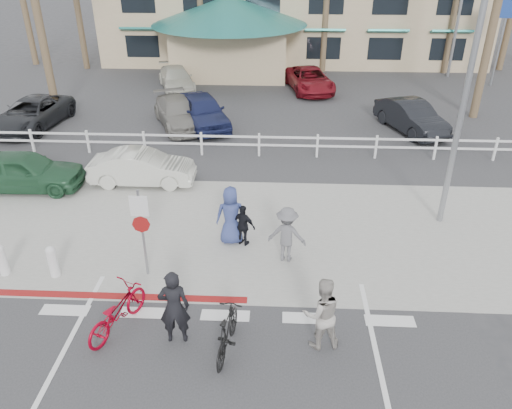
# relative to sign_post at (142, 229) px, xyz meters

# --- Properties ---
(ground) EXTENTS (140.00, 140.00, 0.00)m
(ground) POSITION_rel_sign_post_xyz_m (2.30, -2.20, -1.45)
(ground) COLOR #333335
(bike_path) EXTENTS (12.00, 16.00, 0.01)m
(bike_path) POSITION_rel_sign_post_xyz_m (2.30, -4.20, -1.45)
(bike_path) COLOR #333335
(bike_path) RESTS_ON ground
(sidewalk_plaza) EXTENTS (22.00, 7.00, 0.01)m
(sidewalk_plaza) POSITION_rel_sign_post_xyz_m (2.30, 2.30, -1.44)
(sidewalk_plaza) COLOR gray
(sidewalk_plaza) RESTS_ON ground
(cross_street) EXTENTS (40.00, 5.00, 0.01)m
(cross_street) POSITION_rel_sign_post_xyz_m (2.30, 6.30, -1.45)
(cross_street) COLOR #333335
(cross_street) RESTS_ON ground
(parking_lot) EXTENTS (50.00, 16.00, 0.01)m
(parking_lot) POSITION_rel_sign_post_xyz_m (2.30, 15.80, -1.45)
(parking_lot) COLOR #333335
(parking_lot) RESTS_ON ground
(curb_red) EXTENTS (7.00, 0.25, 0.02)m
(curb_red) POSITION_rel_sign_post_xyz_m (-0.70, -1.00, -1.44)
(curb_red) COLOR maroon
(curb_red) RESTS_ON ground
(rail_fence) EXTENTS (29.40, 0.16, 1.00)m
(rail_fence) POSITION_rel_sign_post_xyz_m (2.80, 8.30, -0.95)
(rail_fence) COLOR silver
(rail_fence) RESTS_ON ground
(sign_post) EXTENTS (0.50, 0.10, 2.90)m
(sign_post) POSITION_rel_sign_post_xyz_m (0.00, 0.00, 0.00)
(sign_post) COLOR gray
(sign_post) RESTS_ON ground
(bollard_0) EXTENTS (0.26, 0.26, 0.95)m
(bollard_0) POSITION_rel_sign_post_xyz_m (-2.50, -0.20, -0.97)
(bollard_0) COLOR silver
(bollard_0) RESTS_ON ground
(bollard_1) EXTENTS (0.26, 0.26, 0.95)m
(bollard_1) POSITION_rel_sign_post_xyz_m (-3.90, -0.20, -0.97)
(bollard_1) COLOR silver
(bollard_1) RESTS_ON ground
(streetlight_0) EXTENTS (0.60, 2.00, 9.00)m
(streetlight_0) POSITION_rel_sign_post_xyz_m (8.80, 3.30, 3.05)
(streetlight_0) COLOR gray
(streetlight_0) RESTS_ON ground
(info_sign) EXTENTS (1.20, 0.16, 5.60)m
(info_sign) POSITION_rel_sign_post_xyz_m (16.30, 19.80, 1.35)
(info_sign) COLOR navy
(info_sign) RESTS_ON ground
(bike_red) EXTENTS (1.42, 2.13, 1.06)m
(bike_red) POSITION_rel_sign_post_xyz_m (-0.16, -2.15, -0.92)
(bike_red) COLOR maroon
(bike_red) RESTS_ON ground
(rider_red) EXTENTS (0.74, 0.53, 1.90)m
(rider_red) POSITION_rel_sign_post_xyz_m (1.27, -2.44, -0.50)
(rider_red) COLOR black
(rider_red) RESTS_ON ground
(bike_black) EXTENTS (0.77, 1.85, 1.08)m
(bike_black) POSITION_rel_sign_post_xyz_m (2.48, -2.72, -0.91)
(bike_black) COLOR black
(bike_black) RESTS_ON ground
(rider_black) EXTENTS (0.98, 0.82, 1.80)m
(rider_black) POSITION_rel_sign_post_xyz_m (4.55, -2.43, -0.55)
(rider_black) COLOR #AAA49C
(rider_black) RESTS_ON ground
(pedestrian_a) EXTENTS (1.17, 0.80, 1.67)m
(pedestrian_a) POSITION_rel_sign_post_xyz_m (3.80, 0.88, -0.61)
(pedestrian_a) COLOR slate
(pedestrian_a) RESTS_ON ground
(pedestrian_child) EXTENTS (0.83, 0.61, 1.32)m
(pedestrian_child) POSITION_rel_sign_post_xyz_m (2.53, 1.59, -0.79)
(pedestrian_child) COLOR black
(pedestrian_child) RESTS_ON ground
(pedestrian_b) EXTENTS (0.96, 0.69, 1.82)m
(pedestrian_b) POSITION_rel_sign_post_xyz_m (2.15, 1.74, -0.54)
(pedestrian_b) COLOR navy
(pedestrian_b) RESTS_ON ground
(car_white_sedan) EXTENTS (3.85, 1.37, 1.26)m
(car_white_sedan) POSITION_rel_sign_post_xyz_m (-1.48, 5.55, -0.82)
(car_white_sedan) COLOR beige
(car_white_sedan) RESTS_ON ground
(car_red_compact) EXTENTS (4.22, 1.79, 1.42)m
(car_red_compact) POSITION_rel_sign_post_xyz_m (-5.62, 4.91, -0.74)
(car_red_compact) COLOR #245334
(car_red_compact) RESTS_ON ground
(lot_car_0) EXTENTS (2.79, 5.10, 1.35)m
(lot_car_0) POSITION_rel_sign_post_xyz_m (-8.21, 11.27, -0.77)
(lot_car_0) COLOR black
(lot_car_0) RESTS_ON ground
(lot_car_1) EXTENTS (3.44, 4.83, 1.30)m
(lot_car_1) POSITION_rel_sign_post_xyz_m (-1.29, 11.79, -0.80)
(lot_car_1) COLOR gray
(lot_car_1) RESTS_ON ground
(lot_car_2) EXTENTS (3.45, 4.81, 1.52)m
(lot_car_2) POSITION_rel_sign_post_xyz_m (-0.13, 11.81, -0.69)
(lot_car_2) COLOR #19204B
(lot_car_2) RESTS_ON ground
(lot_car_3) EXTENTS (2.97, 4.53, 1.41)m
(lot_car_3) POSITION_rel_sign_post_xyz_m (9.63, 11.59, -0.74)
(lot_car_3) COLOR black
(lot_car_3) RESTS_ON ground
(lot_car_4) EXTENTS (3.06, 4.61, 1.24)m
(lot_car_4) POSITION_rel_sign_post_xyz_m (-2.61, 18.12, -0.83)
(lot_car_4) COLOR beige
(lot_car_4) RESTS_ON ground
(lot_car_5) EXTENTS (3.09, 5.04, 1.30)m
(lot_car_5) POSITION_rel_sign_post_xyz_m (5.23, 18.10, -0.80)
(lot_car_5) COLOR maroon
(lot_car_5) RESTS_ON ground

